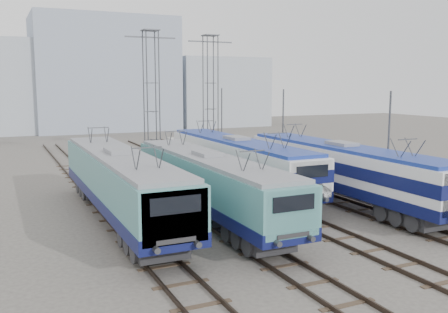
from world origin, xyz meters
TOP-DOWN VIEW (x-y plane):
  - ground at (0.00, 0.00)m, footprint 160.00×160.00m
  - platform at (10.20, 8.00)m, footprint 4.00×70.00m
  - locomotive_far_left at (-6.75, 5.43)m, footprint 2.90×18.35m
  - locomotive_center_left at (-2.25, 3.88)m, footprint 2.75×17.34m
  - locomotive_center_right at (2.25, 9.46)m, footprint 2.84×17.96m
  - locomotive_far_right at (6.75, 3.85)m, footprint 2.83×17.91m
  - catenary_tower_west at (0.00, 22.00)m, footprint 4.50×1.20m
  - catenary_tower_east at (6.50, 24.00)m, footprint 4.50×1.20m
  - mast_front at (8.60, 2.00)m, footprint 0.12×0.12m
  - mast_mid at (8.60, 14.00)m, footprint 0.12×0.12m
  - mast_rear at (8.60, 26.00)m, footprint 0.12×0.12m
  - building_center at (4.00, 62.00)m, footprint 22.00×14.00m
  - building_east at (24.00, 62.00)m, footprint 16.00×12.00m

SIDE VIEW (x-z plane):
  - ground at x=0.00m, z-range 0.00..0.00m
  - platform at x=10.20m, z-range 0.00..0.30m
  - locomotive_center_left at x=-2.25m, z-range 0.54..3.80m
  - locomotive_far_left at x=-6.75m, z-range 0.56..4.01m
  - locomotive_far_right at x=6.75m, z-range 0.60..3.97m
  - locomotive_center_right at x=2.25m, z-range 0.60..3.98m
  - mast_front at x=8.60m, z-range 0.00..7.00m
  - mast_mid at x=8.60m, z-range 0.00..7.00m
  - mast_rear at x=8.60m, z-range 0.00..7.00m
  - building_east at x=24.00m, z-range 0.00..12.00m
  - catenary_tower_west at x=0.00m, z-range 0.64..12.64m
  - catenary_tower_east at x=6.50m, z-range 0.64..12.64m
  - building_center at x=4.00m, z-range 0.00..18.00m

